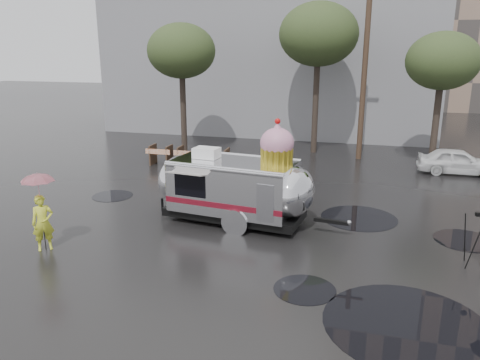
% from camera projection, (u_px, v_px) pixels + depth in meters
% --- Properties ---
extents(ground, '(120.00, 120.00, 0.00)m').
position_uv_depth(ground, '(247.00, 268.00, 12.52)').
color(ground, black).
rests_on(ground, ground).
extents(puddles, '(14.46, 10.27, 0.01)m').
position_uv_depth(puddles, '(301.00, 239.00, 14.40)').
color(puddles, black).
rests_on(puddles, ground).
extents(grey_building, '(22.00, 12.00, 13.00)m').
position_uv_depth(grey_building, '(277.00, 36.00, 34.03)').
color(grey_building, slate).
rests_on(grey_building, ground).
extents(utility_pole, '(1.60, 0.28, 9.00)m').
position_uv_depth(utility_pole, '(365.00, 70.00, 23.62)').
color(utility_pole, '#473323').
rests_on(utility_pole, ground).
extents(tree_left, '(3.64, 3.64, 6.95)m').
position_uv_depth(tree_left, '(181.00, 52.00, 24.87)').
color(tree_left, '#382D26').
rests_on(tree_left, ground).
extents(tree_mid, '(4.20, 4.20, 8.03)m').
position_uv_depth(tree_mid, '(319.00, 35.00, 24.71)').
color(tree_mid, '#382D26').
rests_on(tree_mid, ground).
extents(tree_right, '(3.36, 3.36, 6.42)m').
position_uv_depth(tree_right, '(443.00, 62.00, 21.68)').
color(tree_right, '#382D26').
rests_on(tree_right, ground).
extents(barricade_row, '(4.30, 0.80, 1.00)m').
position_uv_depth(barricade_row, '(189.00, 156.00, 23.04)').
color(barricade_row, '#473323').
rests_on(barricade_row, ground).
extents(airstream_trailer, '(6.77, 2.82, 3.66)m').
position_uv_depth(airstream_trailer, '(237.00, 185.00, 15.55)').
color(airstream_trailer, silver).
rests_on(airstream_trailer, ground).
extents(person_left, '(0.71, 0.69, 1.66)m').
position_uv_depth(person_left, '(43.00, 223.00, 13.47)').
color(person_left, '#CFD833').
rests_on(person_left, ground).
extents(umbrella_pink, '(1.14, 1.14, 2.33)m').
position_uv_depth(umbrella_pink, '(38.00, 186.00, 13.17)').
color(umbrella_pink, pink).
rests_on(umbrella_pink, ground).
extents(tripod, '(0.63, 0.59, 1.54)m').
position_uv_depth(tripod, '(475.00, 234.00, 12.42)').
color(tripod, black).
rests_on(tripod, ground).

